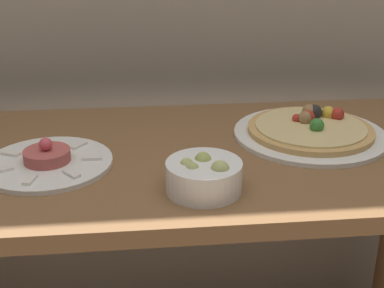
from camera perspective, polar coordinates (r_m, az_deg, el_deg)
name	(u,v)px	position (r m, az deg, el deg)	size (l,w,h in m)	color
dining_table	(183,203)	(1.19, -0.92, -6.29)	(1.39, 0.60, 0.79)	brown
pizza_plate	(311,130)	(1.24, 12.54, 1.48)	(0.34, 0.34, 0.06)	white
tartare_plate	(48,161)	(1.11, -15.14, -1.77)	(0.26, 0.26, 0.06)	white
small_bowl	(204,176)	(0.97, 1.28, -3.40)	(0.14, 0.14, 0.07)	white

